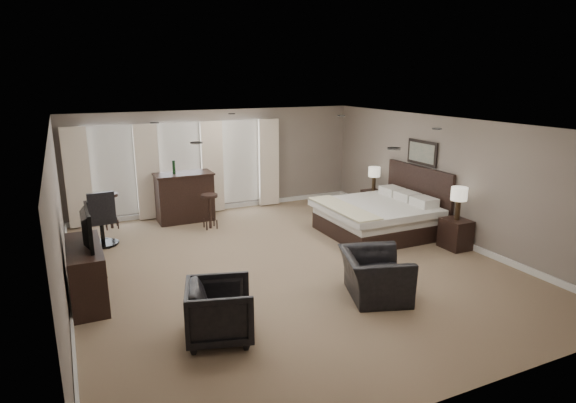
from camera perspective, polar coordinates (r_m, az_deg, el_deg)
name	(u,v)px	position (r m, az deg, el deg)	size (l,w,h in m)	color
room	(287,197)	(8.67, -0.07, 0.53)	(7.60, 8.60, 2.64)	#826B52
window_bay	(180,168)	(12.20, -12.62, 3.85)	(5.25, 0.20, 2.30)	silver
bed	(378,202)	(10.76, 10.65, -0.12)	(2.26, 2.16, 1.44)	silver
nightstand_near	(455,234)	(10.37, 19.24, -3.65)	(0.46, 0.56, 0.61)	black
nightstand_far	(373,202)	(12.51, 10.03, -0.04)	(0.44, 0.53, 0.58)	black
lamp_near	(458,204)	(10.20, 19.54, -0.23)	(0.32, 0.32, 0.67)	beige
lamp_far	(374,179)	(12.37, 10.15, 2.64)	(0.30, 0.30, 0.62)	beige
wall_art	(422,153)	(11.23, 15.58, 5.59)	(0.04, 0.96, 0.56)	slate
dresser	(87,273)	(8.16, -22.77, -7.85)	(0.50, 1.56, 0.91)	black
tv	(83,242)	(7.98, -23.13, -4.40)	(1.01, 0.58, 0.13)	black
armchair_near	(375,268)	(7.76, 10.26, -7.73)	(1.12, 0.73, 0.98)	black
armchair_far	(220,308)	(6.57, -8.08, -12.43)	(0.85, 0.80, 0.88)	black
bar_counter	(185,197)	(11.85, -12.14, 0.54)	(1.36, 0.71, 1.19)	black
bar_stool_left	(111,211)	(11.77, -20.27, -1.05)	(0.39, 0.39, 0.82)	black
bar_stool_right	(210,211)	(11.19, -9.24, -1.16)	(0.38, 0.38, 0.81)	black
desk_chair	(101,218)	(10.61, -21.30, -1.81)	(0.60, 0.60, 1.19)	black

